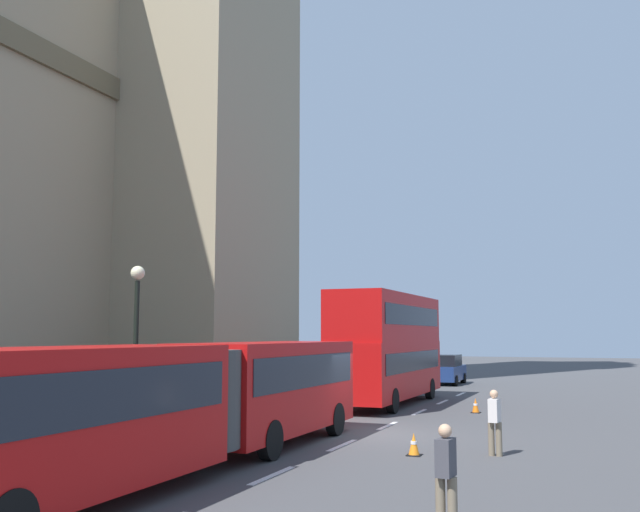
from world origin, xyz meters
TOP-DOWN VIEW (x-y plane):
  - ground_plane at (0.00, 0.00)m, footprint 160.00×160.00m
  - lane_centre_marking at (-0.09, 0.00)m, footprint 34.40×0.16m
  - articulated_bus at (-7.26, 1.99)m, footprint 16.05×2.54m
  - double_decker_bus at (9.33, 2.00)m, footprint 10.46×2.54m
  - sedan_lead at (23.16, 2.18)m, footprint 4.40×1.86m
  - traffic_cone_west at (-3.30, -2.31)m, footprint 0.36×0.36m
  - traffic_cone_middle at (7.38, -2.17)m, footprint 0.36×0.36m
  - street_lamp at (-3.24, 6.50)m, footprint 0.44×0.44m
  - pedestrian_near_cones at (-10.03, -4.52)m, footprint 0.43×0.36m
  - pedestrian_by_kerb at (-2.57, -4.28)m, footprint 0.43×0.36m

SIDE VIEW (x-z plane):
  - ground_plane at x=0.00m, z-range 0.00..0.00m
  - lane_centre_marking at x=-0.09m, z-range 0.00..0.01m
  - traffic_cone_west at x=-3.30m, z-range -0.01..0.57m
  - traffic_cone_middle at x=7.38m, z-range -0.01..0.57m
  - pedestrian_near_cones at x=-10.03m, z-range 0.07..1.76m
  - pedestrian_by_kerb at x=-2.57m, z-range 0.07..1.76m
  - sedan_lead at x=23.16m, z-range -0.01..1.84m
  - articulated_bus at x=-7.26m, z-range 0.29..3.19m
  - double_decker_bus at x=9.33m, z-range 0.26..5.16m
  - street_lamp at x=-3.24m, z-range 0.42..5.69m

